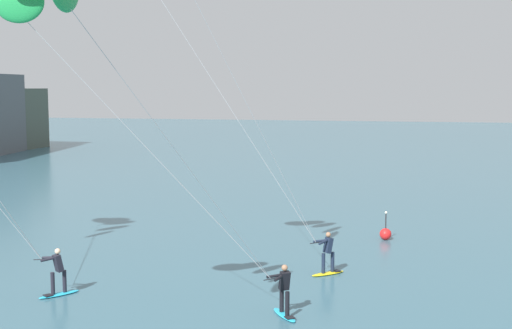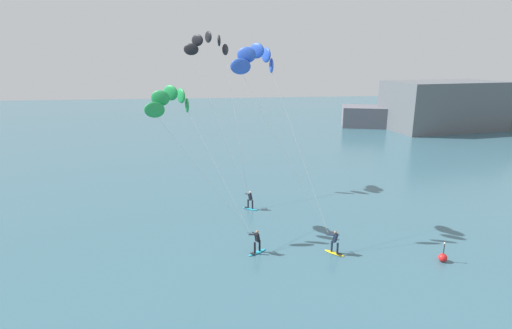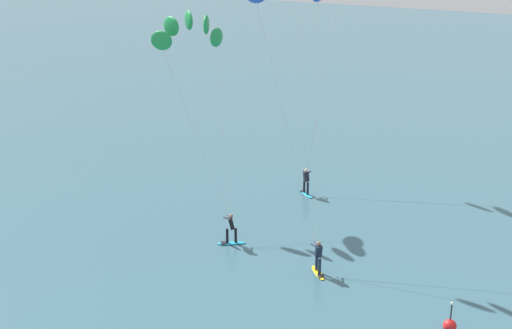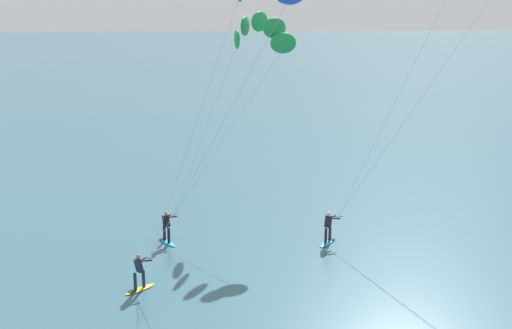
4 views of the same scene
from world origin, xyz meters
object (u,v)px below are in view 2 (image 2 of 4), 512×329
Objects in this scene: kitesurfer_nearshore at (260,67)px; kitesurfer_mid_water at (175,107)px; kitesurfer_far_out at (210,50)px; marker_buoy at (443,257)px.

kitesurfer_mid_water is (-6.18, 0.13, -2.78)m from kitesurfer_nearshore.
kitesurfer_mid_water is 0.72× the size of kitesurfer_far_out.
kitesurfer_mid_water is 12.14m from kitesurfer_far_out.
kitesurfer_mid_water is at bearing 157.07° from marker_buoy.
kitesurfer_far_out reaches higher than kitesurfer_mid_water.
marker_buoy is at bearing -22.93° from kitesurfer_mid_water.
kitesurfer_far_out reaches higher than marker_buoy.
kitesurfer_nearshore is 1.26× the size of kitesurfer_mid_water.
kitesurfer_far_out is 27.06m from marker_buoy.
kitesurfer_nearshore is 0.91× the size of kitesurfer_far_out.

